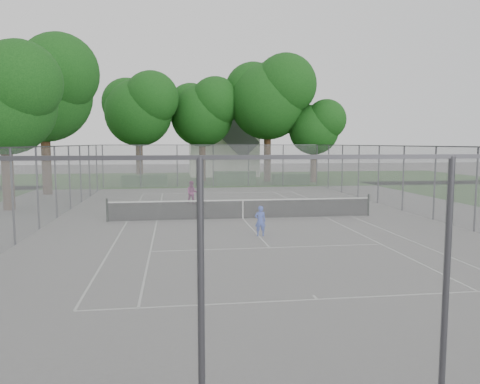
{
  "coord_description": "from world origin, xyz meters",
  "views": [
    {
      "loc": [
        -3.29,
        -22.16,
        3.66
      ],
      "look_at": [
        0.0,
        1.0,
        1.2
      ],
      "focal_mm": 35.0,
      "sensor_mm": 36.0,
      "label": 1
    }
  ],
  "objects": [
    {
      "name": "ground",
      "position": [
        0.0,
        0.0,
        0.0
      ],
      "size": [
        120.0,
        120.0,
        0.0
      ],
      "primitive_type": "plane",
      "color": "slate",
      "rests_on": "ground"
    },
    {
      "name": "grass_far",
      "position": [
        0.0,
        26.0,
        0.0
      ],
      "size": [
        60.0,
        20.0,
        0.0
      ],
      "primitive_type": "cube",
      "color": "#1F4513",
      "rests_on": "ground"
    },
    {
      "name": "court_markings",
      "position": [
        0.0,
        0.0,
        0.01
      ],
      "size": [
        11.03,
        23.83,
        0.01
      ],
      "color": "beige",
      "rests_on": "ground"
    },
    {
      "name": "tennis_net",
      "position": [
        0.0,
        0.0,
        0.51
      ],
      "size": [
        12.87,
        0.1,
        1.1
      ],
      "color": "black",
      "rests_on": "ground"
    },
    {
      "name": "perimeter_fence",
      "position": [
        0.0,
        0.0,
        1.81
      ],
      "size": [
        18.08,
        34.08,
        3.52
      ],
      "color": "#38383D",
      "rests_on": "ground"
    },
    {
      "name": "tree_far_left",
      "position": [
        -6.3,
        21.5,
        6.9
      ],
      "size": [
        6.99,
        6.38,
        10.04
      ],
      "color": "#321E12",
      "rests_on": "ground"
    },
    {
      "name": "tree_far_midleft",
      "position": [
        -0.45,
        22.95,
        6.77
      ],
      "size": [
        6.85,
        6.26,
        9.85
      ],
      "color": "#321E12",
      "rests_on": "ground"
    },
    {
      "name": "tree_far_midright",
      "position": [
        5.65,
        21.46,
        8.14
      ],
      "size": [
        8.24,
        7.52,
        11.84
      ],
      "color": "#321E12",
      "rests_on": "ground"
    },
    {
      "name": "tree_far_right",
      "position": [
        9.8,
        20.37,
        5.26
      ],
      "size": [
        5.34,
        4.87,
        7.67
      ],
      "color": "#321E12",
      "rests_on": "ground"
    },
    {
      "name": "tree_side_back",
      "position": [
        -12.19,
        12.74,
        7.65
      ],
      "size": [
        7.74,
        7.07,
        11.13
      ],
      "color": "#321E12",
      "rests_on": "ground"
    },
    {
      "name": "tree_side_front",
      "position": [
        -12.19,
        4.75,
        6.18
      ],
      "size": [
        6.26,
        5.72,
        9.0
      ],
      "color": "#321E12",
      "rests_on": "ground"
    },
    {
      "name": "hedge_left",
      "position": [
        -5.74,
        18.2,
        0.48
      ],
      "size": [
        3.82,
        1.15,
        0.95
      ],
      "primitive_type": "cube",
      "color": "#174115",
      "rests_on": "ground"
    },
    {
      "name": "hedge_mid",
      "position": [
        1.96,
        18.4,
        0.58
      ],
      "size": [
        3.7,
        1.06,
        1.16
      ],
      "primitive_type": "cube",
      "color": "#174115",
      "rests_on": "ground"
    },
    {
      "name": "hedge_right",
      "position": [
        6.9,
        17.91,
        0.47
      ],
      "size": [
        3.15,
        1.16,
        0.95
      ],
      "primitive_type": "cube",
      "color": "#174115",
      "rests_on": "ground"
    },
    {
      "name": "house",
      "position": [
        2.21,
        30.08,
        3.69
      ],
      "size": [
        7.37,
        5.71,
        9.17
      ],
      "color": "silver",
      "rests_on": "ground"
    },
    {
      "name": "girl_player",
      "position": [
        0.06,
        -4.26,
        0.6
      ],
      "size": [
        0.45,
        0.3,
        1.2
      ],
      "primitive_type": "imported",
      "rotation": [
        0.0,
        0.0,
        3.12
      ],
      "color": "blue",
      "rests_on": "ground"
    },
    {
      "name": "woman_player",
      "position": [
        -2.23,
        5.57,
        0.71
      ],
      "size": [
        0.7,
        0.56,
        1.42
      ],
      "primitive_type": "imported",
      "rotation": [
        0.0,
        0.0,
        0.03
      ],
      "color": "#822B65",
      "rests_on": "ground"
    }
  ]
}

